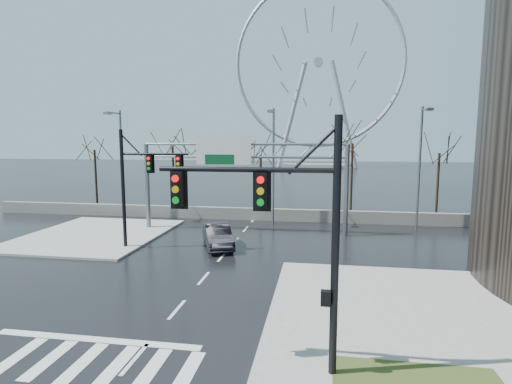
% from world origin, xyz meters
% --- Properties ---
extents(ground, '(260.00, 260.00, 0.00)m').
position_xyz_m(ground, '(0.00, 0.00, 0.00)').
color(ground, black).
rests_on(ground, ground).
extents(sidewalk_right_ext, '(12.00, 10.00, 0.15)m').
position_xyz_m(sidewalk_right_ext, '(10.00, 2.00, 0.07)').
color(sidewalk_right_ext, gray).
rests_on(sidewalk_right_ext, ground).
extents(sidewalk_far, '(10.00, 12.00, 0.15)m').
position_xyz_m(sidewalk_far, '(-11.00, 12.00, 0.07)').
color(sidewalk_far, gray).
rests_on(sidewalk_far, ground).
extents(barrier_wall, '(52.00, 0.50, 1.10)m').
position_xyz_m(barrier_wall, '(0.00, 20.00, 0.55)').
color(barrier_wall, slate).
rests_on(barrier_wall, ground).
extents(signal_mast_near, '(5.52, 0.41, 8.00)m').
position_xyz_m(signal_mast_near, '(5.14, -4.04, 4.87)').
color(signal_mast_near, black).
rests_on(signal_mast_near, ground).
extents(signal_mast_far, '(4.72, 0.41, 8.00)m').
position_xyz_m(signal_mast_far, '(-5.87, 8.96, 4.83)').
color(signal_mast_far, black).
rests_on(signal_mast_far, ground).
extents(sign_gantry, '(16.36, 0.40, 7.60)m').
position_xyz_m(sign_gantry, '(-0.38, 14.96, 5.18)').
color(sign_gantry, slate).
rests_on(sign_gantry, ground).
extents(streetlight_left, '(0.50, 2.55, 10.00)m').
position_xyz_m(streetlight_left, '(-12.00, 18.16, 5.89)').
color(streetlight_left, slate).
rests_on(streetlight_left, ground).
extents(streetlight_mid, '(0.50, 2.55, 10.00)m').
position_xyz_m(streetlight_mid, '(2.00, 18.16, 5.89)').
color(streetlight_mid, slate).
rests_on(streetlight_mid, ground).
extents(streetlight_right, '(0.50, 2.55, 10.00)m').
position_xyz_m(streetlight_right, '(14.00, 18.16, 5.89)').
color(streetlight_right, slate).
rests_on(streetlight_right, ground).
extents(tree_far_left, '(3.50, 3.50, 7.00)m').
position_xyz_m(tree_far_left, '(-18.00, 24.00, 5.57)').
color(tree_far_left, black).
rests_on(tree_far_left, ground).
extents(tree_left, '(3.75, 3.75, 7.50)m').
position_xyz_m(tree_left, '(-9.00, 23.50, 5.98)').
color(tree_left, black).
rests_on(tree_left, ground).
extents(tree_center, '(3.25, 3.25, 6.50)m').
position_xyz_m(tree_center, '(0.00, 24.50, 5.17)').
color(tree_center, black).
rests_on(tree_center, ground).
extents(tree_right, '(3.90, 3.90, 7.80)m').
position_xyz_m(tree_right, '(9.00, 23.50, 6.22)').
color(tree_right, black).
rests_on(tree_right, ground).
extents(tree_far_right, '(3.40, 3.40, 6.80)m').
position_xyz_m(tree_far_right, '(17.00, 24.00, 5.41)').
color(tree_far_right, black).
rests_on(tree_far_right, ground).
extents(ferris_wheel, '(45.00, 6.00, 50.91)m').
position_xyz_m(ferris_wheel, '(5.00, 95.00, 26.13)').
color(ferris_wheel, gray).
rests_on(ferris_wheel, ground).
extents(car, '(3.36, 5.06, 1.58)m').
position_xyz_m(car, '(-0.85, 10.26, 0.79)').
color(car, black).
rests_on(car, ground).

